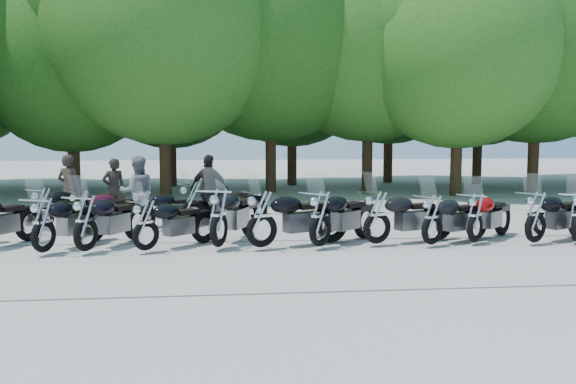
{
  "coord_description": "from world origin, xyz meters",
  "views": [
    {
      "loc": [
        -1.45,
        -11.91,
        2.38
      ],
      "look_at": [
        0.0,
        1.5,
        1.1
      ],
      "focal_mm": 38.0,
      "sensor_mm": 36.0,
      "label": 1
    }
  ],
  "objects": [
    {
      "name": "ground",
      "position": [
        0.0,
        0.0,
        0.0
      ],
      "size": [
        90.0,
        90.0,
        0.0
      ],
      "primitive_type": "plane",
      "color": "#9C968D",
      "rests_on": "ground"
    },
    {
      "name": "tree_2",
      "position": [
        -7.25,
        12.84,
        5.31
      ],
      "size": [
        7.31,
        7.31,
        8.97
      ],
      "color": "#3A2614",
      "rests_on": "ground"
    },
    {
      "name": "tree_3",
      "position": [
        -3.57,
        11.24,
        6.32
      ],
      "size": [
        8.7,
        8.7,
        10.67
      ],
      "color": "#3A2614",
      "rests_on": "ground"
    },
    {
      "name": "tree_4",
      "position": [
        0.54,
        13.09,
        6.64
      ],
      "size": [
        9.13,
        9.13,
        11.2
      ],
      "color": "#3A2614",
      "rests_on": "ground"
    },
    {
      "name": "tree_5",
      "position": [
        4.61,
        13.2,
        6.57
      ],
      "size": [
        9.04,
        9.04,
        11.1
      ],
      "color": "#3A2614",
      "rests_on": "ground"
    },
    {
      "name": "tree_6",
      "position": [
        7.55,
        10.82,
        5.81
      ],
      "size": [
        8.0,
        8.0,
        9.82
      ],
      "color": "#3A2614",
      "rests_on": "ground"
    },
    {
      "name": "tree_7",
      "position": [
        11.2,
        11.78,
        6.39
      ],
      "size": [
        8.79,
        8.79,
        10.79
      ],
      "color": "#3A2614",
      "rests_on": "ground"
    },
    {
      "name": "tree_10",
      "position": [
        -8.29,
        16.97,
        5.66
      ],
      "size": [
        7.78,
        7.78,
        9.55
      ],
      "color": "#3A2614",
      "rests_on": "ground"
    },
    {
      "name": "tree_11",
      "position": [
        -3.76,
        16.43,
        5.49
      ],
      "size": [
        7.56,
        7.56,
        9.28
      ],
      "color": "#3A2614",
      "rests_on": "ground"
    },
    {
      "name": "tree_12",
      "position": [
        1.8,
        16.47,
        5.72
      ],
      "size": [
        7.88,
        7.88,
        9.67
      ],
      "color": "#3A2614",
      "rests_on": "ground"
    },
    {
      "name": "tree_13",
      "position": [
        6.69,
        17.47,
        6.04
      ],
      "size": [
        8.31,
        8.31,
        10.2
      ],
      "color": "#3A2614",
      "rests_on": "ground"
    },
    {
      "name": "tree_14",
      "position": [
        10.68,
        16.09,
        5.83
      ],
      "size": [
        8.02,
        8.02,
        9.84
      ],
      "color": "#3A2614",
      "rests_on": "ground"
    },
    {
      "name": "motorcycle_2",
      "position": [
        -4.96,
        0.36,
        0.65
      ],
      "size": [
        1.57,
        2.38,
        1.3
      ],
      "primitive_type": null,
      "rotation": [
        0.0,
        0.0,
        2.72
      ],
      "color": "black",
      "rests_on": "ground"
    },
    {
      "name": "motorcycle_3",
      "position": [
        -4.16,
        0.4,
        0.67
      ],
      "size": [
        1.71,
        2.43,
        1.33
      ],
      "primitive_type": null,
      "rotation": [
        0.0,
        0.0,
        2.67
      ],
      "color": "black",
      "rests_on": "ground"
    },
    {
      "name": "motorcycle_4",
      "position": [
        -2.98,
        0.37,
        0.61
      ],
      "size": [
        2.02,
        1.96,
        1.22
      ],
      "primitive_type": null,
      "rotation": [
        0.0,
        0.0,
        2.33
      ],
      "color": "black",
      "rests_on": "ground"
    },
    {
      "name": "motorcycle_5",
      "position": [
        -1.53,
        0.54,
        0.72
      ],
      "size": [
        1.69,
        2.66,
        1.44
      ],
      "primitive_type": null,
      "rotation": [
        0.0,
        0.0,
        2.75
      ],
      "color": "black",
      "rests_on": "ground"
    },
    {
      "name": "motorcycle_6",
      "position": [
        -0.66,
        0.42,
        0.7
      ],
      "size": [
        2.55,
        1.74,
        1.4
      ],
      "primitive_type": null,
      "rotation": [
        0.0,
        0.0,
        2.02
      ],
      "color": "black",
      "rests_on": "ground"
    },
    {
      "name": "motorcycle_7",
      "position": [
        0.55,
        0.4,
        0.69
      ],
      "size": [
        2.23,
        2.24,
        1.37
      ],
      "primitive_type": null,
      "rotation": [
        0.0,
        0.0,
        2.36
      ],
      "color": "black",
      "rests_on": "ground"
    },
    {
      "name": "motorcycle_8",
      "position": [
        1.8,
        0.59,
        0.67
      ],
      "size": [
        2.46,
        1.53,
        1.34
      ],
      "primitive_type": null,
      "rotation": [
        0.0,
        0.0,
        1.94
      ],
      "color": "black",
      "rests_on": "ground"
    },
    {
      "name": "motorcycle_9",
      "position": [
        2.94,
        0.39,
        0.63
      ],
      "size": [
        2.24,
        1.76,
        1.25
      ],
      "primitive_type": null,
      "rotation": [
        0.0,
        0.0,
        2.14
      ],
      "color": "black",
      "rests_on": "ground"
    },
    {
      "name": "motorcycle_10",
      "position": [
        3.96,
        0.57,
        0.63
      ],
      "size": [
        2.08,
        2.05,
        1.26
      ],
      "primitive_type": null,
      "rotation": [
        0.0,
        0.0,
        2.34
      ],
      "color": "#870407",
      "rests_on": "ground"
    },
    {
      "name": "motorcycle_11",
      "position": [
        5.22,
        0.38,
        0.65
      ],
      "size": [
        2.38,
        1.7,
        1.31
      ],
      "primitive_type": null,
      "rotation": [
        0.0,
        0.0,
        2.05
      ],
      "color": "black",
      "rests_on": "ground"
    },
    {
      "name": "motorcycle_14",
      "position": [
        -5.79,
        3.27,
        0.62
      ],
      "size": [
        1.85,
        2.14,
        1.23
      ],
      "primitive_type": null,
      "rotation": [
        0.0,
        0.0,
        2.5
      ],
      "color": "black",
      "rests_on": "ground"
    },
    {
      "name": "motorcycle_15",
      "position": [
        -4.83,
        3.05,
        0.59
      ],
      "size": [
        2.13,
        1.53,
        1.18
      ],
      "primitive_type": null,
      "rotation": [
        0.0,
        0.0,
        2.06
      ],
      "color": "#3A071C",
      "rests_on": "ground"
    },
    {
      "name": "motorcycle_16",
      "position": [
        -3.36,
        3.07,
        0.58
      ],
      "size": [
        2.11,
        1.46,
        1.15
      ],
      "primitive_type": null,
      "rotation": [
        0.0,
        0.0,
        2.03
      ],
      "color": "black",
      "rests_on": "ground"
    },
    {
      "name": "motorcycle_17",
      "position": [
        -2.2,
        3.24,
        0.68
      ],
      "size": [
        2.48,
        1.7,
        1.36
      ],
      "primitive_type": null,
      "rotation": [
        0.0,
        0.0,
        2.02
      ],
      "color": "black",
      "rests_on": "ground"
    },
    {
      "name": "rider_0",
      "position": [
        -5.54,
        4.88,
        0.93
      ],
      "size": [
        0.79,
        0.65,
        1.85
      ],
      "primitive_type": "imported",
      "rotation": [
        0.0,
        0.0,
        2.79
      ],
      "color": "#2B231C",
      "rests_on": "ground"
    },
    {
      "name": "rider_1",
      "position": [
        -3.59,
        3.78,
        0.92
      ],
      "size": [
        1.0,
        0.84,
        1.83
      ],
      "primitive_type": "imported",
      "rotation": [
        0.0,
        0.0,
        3.31
      ],
      "color": "gray",
      "rests_on": "ground"
    },
    {
      "name": "rider_2",
      "position": [
        -1.8,
        4.31,
        0.92
      ],
      "size": [
        1.17,
        0.83,
        1.85
      ],
      "primitive_type": "imported",
      "rotation": [
        0.0,
        0.0,
        2.75
      ],
      "color": "black",
      "rests_on": "ground"
    },
    {
      "name": "rider_3",
      "position": [
        -4.47,
        5.46,
        0.86
      ],
      "size": [
        0.73,
        0.62,
        1.71
      ],
      "primitive_type": "imported",
      "rotation": [
        0.0,
        0.0,
        3.53
      ],
      "color": "black",
      "rests_on": "ground"
    }
  ]
}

